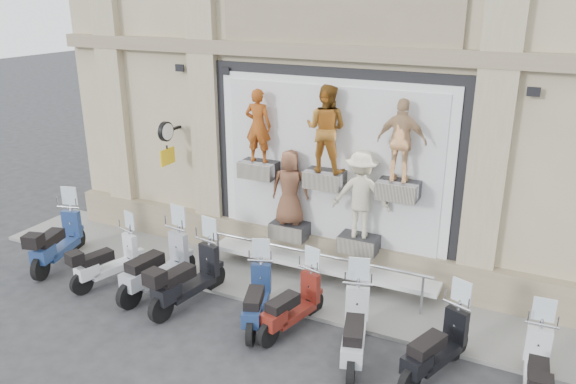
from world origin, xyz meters
name	(u,v)px	position (x,y,z in m)	size (l,w,h in m)	color
ground	(267,341)	(0.00, 0.00, 0.00)	(90.00, 90.00, 0.00)	#2A2A2C
sidewalk	(314,288)	(0.00, 2.10, 0.04)	(16.00, 2.20, 0.08)	gray
shop_vitrine	(332,174)	(0.11, 2.74, 2.40)	(5.60, 0.94, 4.30)	black
guard_rail	(312,272)	(0.00, 2.00, 0.47)	(5.06, 0.10, 0.93)	#9EA0A5
clock_sign_bracket	(167,138)	(-3.90, 2.47, 2.80)	(0.10, 0.80, 1.02)	black
scooter_a	(56,231)	(-5.74, 0.60, 0.84)	(0.60, 2.06, 1.68)	navy
scooter_b	(108,252)	(-4.08, 0.44, 0.74)	(0.53, 1.82, 1.48)	silver
scooter_c	(156,255)	(-2.88, 0.57, 0.86)	(0.62, 2.13, 1.73)	#8F919B
scooter_d	(187,267)	(-2.00, 0.43, 0.84)	(0.60, 2.06, 1.68)	black
scooter_e	(256,289)	(-0.44, 0.43, 0.75)	(0.54, 1.84, 1.50)	navy
scooter_f	(292,295)	(0.25, 0.53, 0.74)	(0.53, 1.82, 1.48)	maroon
scooter_g	(355,318)	(1.58, 0.20, 0.80)	(0.58, 1.98, 1.61)	#AAAEB1
scooter_h	(437,335)	(2.92, 0.36, 0.77)	(0.55, 1.89, 1.53)	black
scooter_i	(539,361)	(4.42, 0.39, 0.74)	(0.53, 1.83, 1.49)	silver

